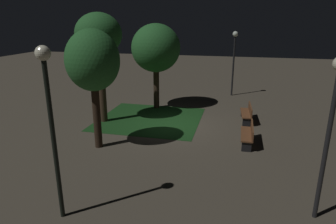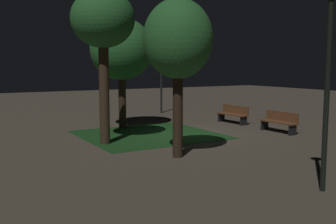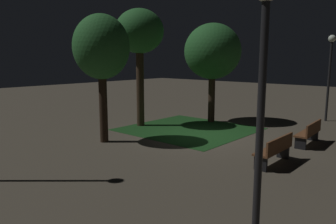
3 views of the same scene
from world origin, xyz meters
name	(u,v)px [view 2 (image 2 of 3)]	position (x,y,z in m)	size (l,w,h in m)	color
ground_plane	(187,134)	(0.00, 0.00, 0.00)	(60.00, 60.00, 0.00)	#4C4438
grass_lawn	(149,135)	(0.72, 1.39, 0.01)	(5.11, 5.33, 0.01)	#194219
bench_by_lamp	(279,121)	(-1.53, -3.68, 0.48)	(1.80, 0.48, 0.88)	brown
bench_back_row	(233,114)	(1.53, -3.68, 0.48)	(1.82, 0.57, 0.88)	brown
tree_left_canopy	(178,41)	(-3.26, 2.44, 3.57)	(2.11, 2.11, 4.83)	#2D2116
tree_back_left	(103,22)	(-0.17, 3.64, 4.34)	(2.26, 2.26, 5.47)	#38281C
tree_back_right	(122,50)	(2.88, 1.62, 3.52)	(2.81, 2.81, 4.93)	#2D2116
lamp_post_near_wall	(329,52)	(-7.75, 1.33, 3.11)	(0.36, 0.36, 4.58)	black
lamp_post_path_center	(161,63)	(7.05, -2.70, 2.99)	(0.36, 0.36, 4.37)	black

